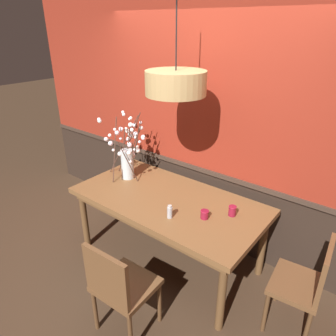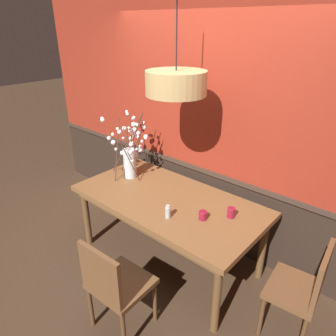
{
  "view_description": "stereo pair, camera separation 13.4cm",
  "coord_description": "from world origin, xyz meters",
  "px_view_note": "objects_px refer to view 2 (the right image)",
  "views": [
    {
      "loc": [
        1.69,
        -2.12,
        2.38
      ],
      "look_at": [
        0.0,
        0.0,
        1.11
      ],
      "focal_mm": 33.27,
      "sensor_mm": 36.0,
      "label": 1
    },
    {
      "loc": [
        1.79,
        -2.04,
        2.38
      ],
      "look_at": [
        0.0,
        0.0,
        1.11
      ],
      "focal_mm": 33.27,
      "sensor_mm": 36.0,
      "label": 2
    }
  ],
  "objects_px": {
    "candle_holder_nearer_center": "(203,215)",
    "pendant_lamp": "(176,83)",
    "dining_table": "(168,205)",
    "chair_far_side_right": "(234,196)",
    "chair_far_side_left": "(198,179)",
    "candle_holder_nearer_edge": "(231,213)",
    "chair_near_side_right": "(114,283)",
    "chair_head_east_end": "(303,287)",
    "vase_with_blossoms": "(130,155)",
    "condiment_bottle": "(168,212)"
  },
  "relations": [
    {
      "from": "candle_holder_nearer_center",
      "to": "pendant_lamp",
      "type": "relative_size",
      "value": 0.08
    },
    {
      "from": "dining_table",
      "to": "candle_holder_nearer_center",
      "type": "bearing_deg",
      "value": -8.41
    },
    {
      "from": "dining_table",
      "to": "chair_far_side_right",
      "type": "relative_size",
      "value": 2.17
    },
    {
      "from": "chair_far_side_left",
      "to": "candle_holder_nearer_center",
      "type": "relative_size",
      "value": 11.8
    },
    {
      "from": "candle_holder_nearer_center",
      "to": "candle_holder_nearer_edge",
      "type": "distance_m",
      "value": 0.26
    },
    {
      "from": "dining_table",
      "to": "pendant_lamp",
      "type": "bearing_deg",
      "value": 74.16
    },
    {
      "from": "chair_near_side_right",
      "to": "candle_holder_nearer_center",
      "type": "height_order",
      "value": "chair_near_side_right"
    },
    {
      "from": "chair_far_side_left",
      "to": "chair_head_east_end",
      "type": "relative_size",
      "value": 1.06
    },
    {
      "from": "chair_near_side_right",
      "to": "chair_head_east_end",
      "type": "xyz_separation_m",
      "value": [
        1.14,
        0.95,
        -0.0
      ]
    },
    {
      "from": "vase_with_blossoms",
      "to": "candle_holder_nearer_center",
      "type": "bearing_deg",
      "value": -9.0
    },
    {
      "from": "pendant_lamp",
      "to": "candle_holder_nearer_edge",
      "type": "bearing_deg",
      "value": 4.0
    },
    {
      "from": "vase_with_blossoms",
      "to": "candle_holder_nearer_edge",
      "type": "relative_size",
      "value": 7.53
    },
    {
      "from": "chair_far_side_left",
      "to": "chair_far_side_right",
      "type": "bearing_deg",
      "value": -2.68
    },
    {
      "from": "dining_table",
      "to": "condiment_bottle",
      "type": "bearing_deg",
      "value": -48.88
    },
    {
      "from": "dining_table",
      "to": "pendant_lamp",
      "type": "relative_size",
      "value": 2.0
    },
    {
      "from": "candle_holder_nearer_center",
      "to": "candle_holder_nearer_edge",
      "type": "bearing_deg",
      "value": 48.24
    },
    {
      "from": "chair_far_side_right",
      "to": "candle_holder_nearer_edge",
      "type": "distance_m",
      "value": 0.91
    },
    {
      "from": "vase_with_blossoms",
      "to": "condiment_bottle",
      "type": "relative_size",
      "value": 5.79
    },
    {
      "from": "chair_near_side_right",
      "to": "condiment_bottle",
      "type": "height_order",
      "value": "chair_near_side_right"
    },
    {
      "from": "chair_far_side_right",
      "to": "vase_with_blossoms",
      "type": "height_order",
      "value": "vase_with_blossoms"
    },
    {
      "from": "chair_head_east_end",
      "to": "vase_with_blossoms",
      "type": "xyz_separation_m",
      "value": [
        -2.06,
        0.1,
        0.51
      ]
    },
    {
      "from": "chair_near_side_right",
      "to": "chair_far_side_left",
      "type": "bearing_deg",
      "value": 106.41
    },
    {
      "from": "candle_holder_nearer_center",
      "to": "condiment_bottle",
      "type": "bearing_deg",
      "value": -143.48
    },
    {
      "from": "dining_table",
      "to": "chair_head_east_end",
      "type": "xyz_separation_m",
      "value": [
        1.39,
        0.01,
        -0.18
      ]
    },
    {
      "from": "chair_near_side_right",
      "to": "chair_head_east_end",
      "type": "relative_size",
      "value": 1.01
    },
    {
      "from": "chair_far_side_left",
      "to": "pendant_lamp",
      "type": "xyz_separation_m",
      "value": [
        0.31,
        -0.84,
        1.37
      ]
    },
    {
      "from": "candle_holder_nearer_center",
      "to": "chair_far_side_left",
      "type": "bearing_deg",
      "value": 127.83
    },
    {
      "from": "chair_far_side_right",
      "to": "chair_near_side_right",
      "type": "distance_m",
      "value": 1.83
    },
    {
      "from": "condiment_bottle",
      "to": "chair_far_side_left",
      "type": "bearing_deg",
      "value": 113.65
    },
    {
      "from": "chair_near_side_right",
      "to": "chair_head_east_end",
      "type": "bearing_deg",
      "value": 39.9
    },
    {
      "from": "dining_table",
      "to": "chair_far_side_right",
      "type": "height_order",
      "value": "chair_far_side_right"
    },
    {
      "from": "candle_holder_nearer_center",
      "to": "condiment_bottle",
      "type": "height_order",
      "value": "condiment_bottle"
    },
    {
      "from": "chair_near_side_right",
      "to": "chair_far_side_left",
      "type": "distance_m",
      "value": 1.93
    },
    {
      "from": "candle_holder_nearer_center",
      "to": "pendant_lamp",
      "type": "bearing_deg",
      "value": 161.62
    },
    {
      "from": "dining_table",
      "to": "chair_near_side_right",
      "type": "height_order",
      "value": "chair_near_side_right"
    },
    {
      "from": "dining_table",
      "to": "vase_with_blossoms",
      "type": "xyz_separation_m",
      "value": [
        -0.66,
        0.11,
        0.34
      ]
    },
    {
      "from": "candle_holder_nearer_edge",
      "to": "pendant_lamp",
      "type": "xyz_separation_m",
      "value": [
        -0.63,
        -0.04,
        1.08
      ]
    },
    {
      "from": "chair_head_east_end",
      "to": "chair_far_side_right",
      "type": "bearing_deg",
      "value": 142.21
    },
    {
      "from": "dining_table",
      "to": "chair_far_side_left",
      "type": "bearing_deg",
      "value": 107.53
    },
    {
      "from": "chair_far_side_left",
      "to": "candle_holder_nearer_edge",
      "type": "distance_m",
      "value": 1.26
    },
    {
      "from": "dining_table",
      "to": "chair_far_side_left",
      "type": "distance_m",
      "value": 0.97
    },
    {
      "from": "chair_far_side_right",
      "to": "candle_holder_nearer_center",
      "type": "distance_m",
      "value": 1.03
    },
    {
      "from": "chair_far_side_left",
      "to": "vase_with_blossoms",
      "type": "distance_m",
      "value": 1.02
    },
    {
      "from": "condiment_bottle",
      "to": "candle_holder_nearer_edge",
      "type": "bearing_deg",
      "value": 41.84
    },
    {
      "from": "pendant_lamp",
      "to": "candle_holder_nearer_center",
      "type": "bearing_deg",
      "value": -18.38
    },
    {
      "from": "vase_with_blossoms",
      "to": "candle_holder_nearer_edge",
      "type": "height_order",
      "value": "vase_with_blossoms"
    },
    {
      "from": "dining_table",
      "to": "condiment_bottle",
      "type": "distance_m",
      "value": 0.37
    },
    {
      "from": "chair_near_side_right",
      "to": "condiment_bottle",
      "type": "distance_m",
      "value": 0.75
    },
    {
      "from": "chair_head_east_end",
      "to": "candle_holder_nearer_edge",
      "type": "relative_size",
      "value": 9.12
    },
    {
      "from": "vase_with_blossoms",
      "to": "pendant_lamp",
      "type": "height_order",
      "value": "pendant_lamp"
    }
  ]
}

